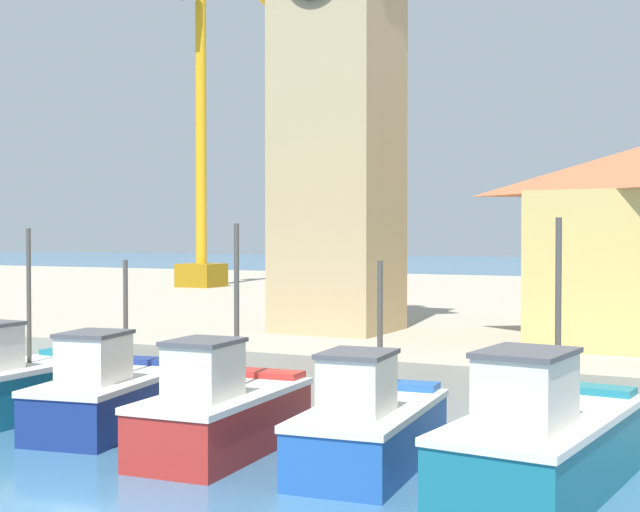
# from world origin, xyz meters

# --- Properties ---
(quay_wharf) EXTENTS (120.00, 40.00, 1.32)m
(quay_wharf) POSITION_xyz_m (0.00, 28.82, 0.66)
(quay_wharf) COLOR #A89E89
(quay_wharf) RESTS_ON ground
(fishing_boat_far_left) EXTENTS (1.93, 4.33, 4.17)m
(fishing_boat_far_left) POSITION_xyz_m (-5.82, 5.51, 0.75)
(fishing_boat_far_left) COLOR #196B7F
(fishing_boat_far_left) RESTS_ON ground
(fishing_boat_left_outer) EXTENTS (2.50, 4.54, 3.49)m
(fishing_boat_left_outer) POSITION_xyz_m (-3.16, 5.70, 0.71)
(fishing_boat_left_outer) COLOR navy
(fishing_boat_left_outer) RESTS_ON ground
(fishing_boat_left_inner) EXTENTS (2.04, 4.30, 4.24)m
(fishing_boat_left_inner) POSITION_xyz_m (-0.01, 5.00, 0.74)
(fishing_boat_left_inner) COLOR #AD2823
(fishing_boat_left_inner) RESTS_ON ground
(fishing_boat_mid_left) EXTENTS (2.12, 4.35, 3.57)m
(fishing_boat_mid_left) POSITION_xyz_m (2.85, 5.24, 0.71)
(fishing_boat_mid_left) COLOR #2356A8
(fishing_boat_mid_left) RESTS_ON ground
(fishing_boat_center) EXTENTS (2.53, 5.28, 4.31)m
(fishing_boat_center) POSITION_xyz_m (5.87, 5.03, 0.79)
(fishing_boat_center) COLOR #196B7F
(fishing_boat_center) RESTS_ON ground
(clock_tower) EXTENTS (3.49, 3.49, 15.83)m
(clock_tower) POSITION_xyz_m (-1.72, 13.72, 8.85)
(clock_tower) COLOR tan
(clock_tower) RESTS_ON quay_wharf
(port_crane_near) EXTENTS (2.06, 9.45, 17.84)m
(port_crane_near) POSITION_xyz_m (-16.99, 29.94, 8.31)
(port_crane_near) COLOR #976E11
(port_crane_near) RESTS_ON quay_wharf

